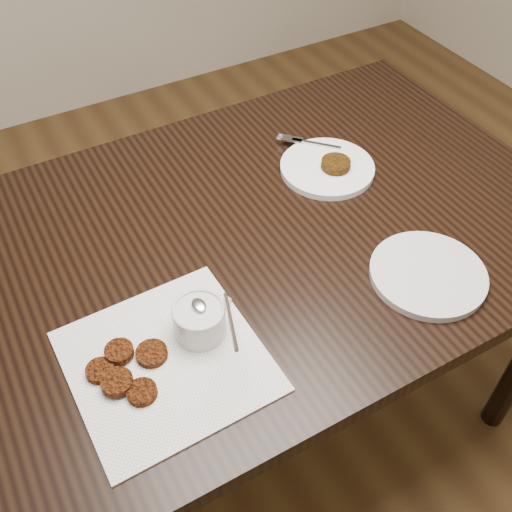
{
  "coord_description": "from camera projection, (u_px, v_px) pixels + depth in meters",
  "views": [
    {
      "loc": [
        -0.48,
        -0.64,
        1.6
      ],
      "look_at": [
        -0.11,
        0.03,
        0.8
      ],
      "focal_mm": 41.36,
      "sensor_mm": 36.0,
      "label": 1
    }
  ],
  "objects": [
    {
      "name": "table",
      "position": [
        251.0,
        338.0,
        1.5
      ],
      "size": [
        1.39,
        0.89,
        0.75
      ],
      "primitive_type": "cube",
      "color": "black",
      "rests_on": "floor"
    },
    {
      "name": "floor",
      "position": [
        293.0,
        439.0,
        1.71
      ],
      "size": [
        4.0,
        4.0,
        0.0
      ],
      "primitive_type": "plane",
      "color": "brown",
      "rests_on": "ground"
    },
    {
      "name": "patty_cluster",
      "position": [
        125.0,
        368.0,
        0.98
      ],
      "size": [
        0.21,
        0.21,
        0.02
      ],
      "primitive_type": null,
      "rotation": [
        0.0,
        0.0,
        0.15
      ],
      "color": "maroon",
      "rests_on": "napkin"
    },
    {
      "name": "sauce_ramekin",
      "position": [
        198.0,
        308.0,
        1.0
      ],
      "size": [
        0.14,
        0.14,
        0.13
      ],
      "primitive_type": null,
      "rotation": [
        0.0,
        0.0,
        0.2
      ],
      "color": "silver",
      "rests_on": "napkin"
    },
    {
      "name": "plate_with_patty",
      "position": [
        327.0,
        165.0,
        1.35
      ],
      "size": [
        0.31,
        0.31,
        0.03
      ],
      "primitive_type": null,
      "rotation": [
        0.0,
        0.0,
        -0.81
      ],
      "color": "white",
      "rests_on": "table"
    },
    {
      "name": "plate_empty",
      "position": [
        428.0,
        274.0,
        1.13
      ],
      "size": [
        0.23,
        0.23,
        0.02
      ],
      "primitive_type": "cylinder",
      "rotation": [
        0.0,
        0.0,
        0.04
      ],
      "color": "silver",
      "rests_on": "table"
    },
    {
      "name": "napkin",
      "position": [
        166.0,
        361.0,
        1.0
      ],
      "size": [
        0.32,
        0.32,
        0.0
      ],
      "primitive_type": "cube",
      "rotation": [
        0.0,
        0.0,
        0.02
      ],
      "color": "white",
      "rests_on": "table"
    }
  ]
}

